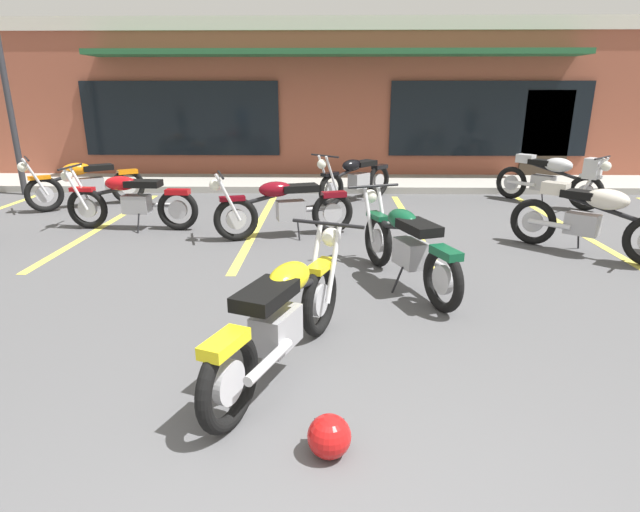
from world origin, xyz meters
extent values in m
plane|color=#515154|center=(0.00, 3.35, 0.00)|extent=(80.00, 80.00, 0.00)
cube|color=#A8A59E|center=(0.00, 10.27, 0.07)|extent=(22.00, 1.80, 0.14)
cube|color=brown|center=(0.00, 13.96, 1.84)|extent=(18.19, 5.58, 3.68)
cube|color=beige|center=(0.00, 11.14, 3.53)|extent=(18.19, 0.06, 0.30)
cube|color=black|center=(-3.64, 11.13, 1.45)|extent=(4.66, 0.06, 1.70)
cube|color=black|center=(3.64, 11.13, 1.45)|extent=(4.66, 0.06, 1.70)
cube|color=#33281E|center=(5.00, 11.13, 1.05)|extent=(1.10, 0.06, 2.10)
cube|color=#235933|center=(0.00, 10.72, 2.88)|extent=(10.92, 0.90, 0.12)
cube|color=#DBCC4C|center=(-3.71, 6.67, 0.00)|extent=(0.12, 4.80, 0.01)
cube|color=#DBCC4C|center=(-1.24, 6.67, 0.00)|extent=(0.12, 4.80, 0.01)
cube|color=#DBCC4C|center=(1.24, 6.67, 0.00)|extent=(0.12, 4.80, 0.01)
cube|color=#DBCC4C|center=(3.71, 6.67, 0.00)|extent=(0.12, 4.80, 0.01)
torus|color=black|center=(-0.70, 1.48, 0.32)|extent=(0.33, 0.63, 0.64)
cylinder|color=#B7B7BC|center=(-0.70, 1.48, 0.32)|extent=(0.16, 0.29, 0.29)
torus|color=black|center=(-0.17, 2.82, 0.32)|extent=(0.33, 0.63, 0.64)
cylinder|color=#B7B7BC|center=(-0.17, 2.82, 0.32)|extent=(0.16, 0.29, 0.29)
cylinder|color=silver|center=(-0.21, 2.94, 0.64)|extent=(0.16, 0.32, 0.66)
cylinder|color=silver|center=(-0.05, 2.88, 0.64)|extent=(0.16, 0.32, 0.66)
cylinder|color=black|center=(-0.10, 2.99, 0.96)|extent=(0.62, 0.28, 0.03)
sphere|color=silver|center=(-0.07, 3.06, 0.82)|extent=(0.22, 0.22, 0.17)
cube|color=yellow|center=(-0.15, 2.86, 0.62)|extent=(0.26, 0.39, 0.06)
cube|color=#9E9EA3|center=(-0.46, 2.08, 0.40)|extent=(0.37, 0.46, 0.28)
cylinder|color=silver|center=(-0.47, 1.68, 0.36)|extent=(0.27, 0.54, 0.07)
cylinder|color=black|center=(-0.39, 2.26, 0.64)|extent=(0.41, 0.90, 0.26)
ellipsoid|color=yellow|center=(-0.38, 2.28, 0.72)|extent=(0.42, 0.54, 0.22)
cube|color=black|center=(-0.52, 1.95, 0.72)|extent=(0.45, 0.59, 0.10)
cube|color=yellow|center=(-0.71, 1.46, 0.60)|extent=(0.28, 0.39, 0.08)
cylinder|color=black|center=(-0.66, 2.08, 0.14)|extent=(0.13, 0.07, 0.29)
torus|color=black|center=(-0.05, 6.19, 0.32)|extent=(0.64, 0.29, 0.64)
cylinder|color=#B7B7BC|center=(-0.05, 6.19, 0.32)|extent=(0.29, 0.14, 0.29)
torus|color=black|center=(-1.42, 5.76, 0.32)|extent=(0.64, 0.29, 0.64)
cylinder|color=#B7B7BC|center=(-1.42, 5.76, 0.32)|extent=(0.29, 0.14, 0.29)
cylinder|color=silver|center=(-1.49, 5.64, 0.64)|extent=(0.32, 0.14, 0.66)
cylinder|color=silver|center=(-1.54, 5.81, 0.64)|extent=(0.32, 0.14, 0.66)
cylinder|color=black|center=(-1.59, 5.70, 0.96)|extent=(0.23, 0.64, 0.03)
sphere|color=silver|center=(-1.67, 5.68, 0.82)|extent=(0.21, 0.21, 0.17)
cube|color=maroon|center=(-1.46, 5.75, 0.62)|extent=(0.39, 0.24, 0.06)
cube|color=#9E9EA3|center=(-0.66, 6.00, 0.40)|extent=(0.45, 0.35, 0.28)
cylinder|color=silver|center=(-0.35, 6.24, 0.36)|extent=(0.55, 0.23, 0.07)
cylinder|color=black|center=(-0.85, 5.94, 0.64)|extent=(0.92, 0.34, 0.26)
ellipsoid|color=maroon|center=(-0.87, 5.93, 0.72)|extent=(0.54, 0.39, 0.22)
cube|color=black|center=(-0.52, 6.04, 0.72)|extent=(0.58, 0.42, 0.10)
cube|color=maroon|center=(-0.03, 6.19, 0.60)|extent=(0.39, 0.26, 0.08)
cylinder|color=black|center=(-0.54, 5.84, 0.14)|extent=(0.06, 0.14, 0.29)
torus|color=black|center=(1.01, 3.34, 0.32)|extent=(0.32, 0.63, 0.64)
cylinder|color=#B7B7BC|center=(1.01, 3.34, 0.32)|extent=(0.16, 0.29, 0.29)
torus|color=black|center=(0.51, 4.69, 0.32)|extent=(0.32, 0.63, 0.64)
cylinder|color=#B7B7BC|center=(0.51, 4.69, 0.32)|extent=(0.16, 0.29, 0.29)
cylinder|color=silver|center=(0.39, 4.75, 0.64)|extent=(0.15, 0.32, 0.66)
cylinder|color=silver|center=(0.55, 4.81, 0.64)|extent=(0.15, 0.32, 0.66)
cylinder|color=black|center=(0.44, 4.86, 0.96)|extent=(0.63, 0.26, 0.03)
sphere|color=silver|center=(0.41, 4.93, 0.82)|extent=(0.22, 0.22, 0.17)
cube|color=#0F4C2D|center=(0.49, 4.73, 0.62)|extent=(0.26, 0.39, 0.06)
cube|color=#9E9EA3|center=(0.78, 3.94, 0.40)|extent=(0.36, 0.46, 0.28)
cylinder|color=silver|center=(1.05, 3.64, 0.36)|extent=(0.26, 0.54, 0.07)
cylinder|color=black|center=(0.71, 4.13, 0.64)|extent=(0.39, 0.90, 0.26)
ellipsoid|color=#0F4C2D|center=(0.71, 4.14, 0.72)|extent=(0.41, 0.54, 0.22)
cube|color=black|center=(0.83, 3.81, 0.72)|extent=(0.44, 0.59, 0.10)
cube|color=#0F4C2D|center=(1.02, 3.32, 0.60)|extent=(0.28, 0.39, 0.08)
cylinder|color=black|center=(0.64, 3.81, 0.14)|extent=(0.13, 0.07, 0.29)
torus|color=black|center=(-2.43, 6.34, 0.32)|extent=(0.64, 0.13, 0.64)
cylinder|color=#B7B7BC|center=(-2.43, 6.34, 0.32)|extent=(0.29, 0.07, 0.29)
torus|color=black|center=(-3.86, 6.42, 0.32)|extent=(0.64, 0.13, 0.64)
cylinder|color=#B7B7BC|center=(-3.86, 6.42, 0.32)|extent=(0.29, 0.07, 0.29)
cylinder|color=silver|center=(-3.97, 6.33, 0.64)|extent=(0.33, 0.06, 0.66)
cylinder|color=silver|center=(-3.96, 6.51, 0.64)|extent=(0.33, 0.06, 0.66)
cylinder|color=black|center=(-4.04, 6.42, 0.96)|extent=(0.06, 0.66, 0.03)
sphere|color=silver|center=(-4.12, 6.43, 0.82)|extent=(0.18, 0.18, 0.17)
cube|color=#B70F14|center=(-3.90, 6.42, 0.62)|extent=(0.37, 0.16, 0.06)
cube|color=#9E9EA3|center=(-3.06, 6.38, 0.40)|extent=(0.41, 0.26, 0.28)
cylinder|color=silver|center=(-2.69, 6.50, 0.36)|extent=(0.55, 0.10, 0.07)
cylinder|color=black|center=(-3.26, 6.39, 0.64)|extent=(0.94, 0.11, 0.26)
ellipsoid|color=#B70F14|center=(-3.28, 6.39, 0.72)|extent=(0.49, 0.28, 0.22)
cube|color=black|center=(-2.92, 6.37, 0.72)|extent=(0.53, 0.31, 0.10)
cube|color=#B70F14|center=(-2.41, 6.34, 0.60)|extent=(0.37, 0.18, 0.08)
cylinder|color=black|center=(-3.00, 6.19, 0.14)|extent=(0.03, 0.14, 0.29)
torus|color=black|center=(2.75, 5.69, 0.32)|extent=(0.54, 0.51, 0.64)
cylinder|color=#B7B7BC|center=(2.75, 5.69, 0.32)|extent=(0.25, 0.24, 0.29)
cube|color=#9E9EA3|center=(3.22, 5.26, 0.40)|extent=(0.46, 0.45, 0.28)
cylinder|color=silver|center=(2.86, 5.41, 0.36)|extent=(0.45, 0.42, 0.07)
cylinder|color=black|center=(3.37, 5.12, 0.64)|extent=(0.73, 0.68, 0.26)
ellipsoid|color=beige|center=(3.40, 5.10, 0.76)|extent=(0.59, 0.57, 0.26)
cube|color=black|center=(3.15, 5.33, 0.78)|extent=(0.46, 0.45, 0.10)
cube|color=beige|center=(2.93, 5.53, 0.82)|extent=(0.37, 0.36, 0.16)
cylinder|color=black|center=(3.29, 5.44, 0.14)|extent=(0.11, 0.12, 0.29)
torus|color=black|center=(3.54, 8.94, 0.32)|extent=(0.51, 0.53, 0.64)
cylinder|color=#B7B7BC|center=(3.54, 8.94, 0.32)|extent=(0.24, 0.25, 0.29)
torus|color=black|center=(4.53, 7.89, 0.32)|extent=(0.51, 0.53, 0.64)
cylinder|color=#B7B7BC|center=(4.53, 7.89, 0.32)|extent=(0.24, 0.25, 0.29)
cylinder|color=silver|center=(4.66, 7.88, 0.64)|extent=(0.25, 0.27, 0.66)
cylinder|color=silver|center=(4.53, 7.76, 0.64)|extent=(0.25, 0.27, 0.66)
cylinder|color=black|center=(4.65, 7.76, 0.96)|extent=(0.50, 0.48, 0.03)
sphere|color=silver|center=(4.70, 7.70, 0.82)|extent=(0.24, 0.24, 0.17)
cube|color=silver|center=(4.55, 7.86, 0.62)|extent=(0.35, 0.36, 0.06)
cube|color=#9E9EA3|center=(3.98, 8.48, 0.40)|extent=(0.45, 0.46, 0.28)
cylinder|color=silver|center=(3.62, 8.65, 0.36)|extent=(0.43, 0.45, 0.07)
cylinder|color=black|center=(4.12, 8.33, 0.64)|extent=(0.69, 0.73, 0.26)
ellipsoid|color=silver|center=(4.14, 8.30, 0.76)|extent=(0.57, 0.58, 0.26)
cube|color=silver|center=(4.56, 7.86, 0.76)|extent=(0.37, 0.37, 0.36)
cube|color=black|center=(3.91, 8.55, 0.78)|extent=(0.45, 0.46, 0.10)
cube|color=silver|center=(3.70, 8.77, 0.82)|extent=(0.36, 0.37, 0.16)
cylinder|color=black|center=(4.06, 8.65, 0.14)|extent=(0.11, 0.11, 0.29)
torus|color=black|center=(0.91, 9.14, 0.32)|extent=(0.50, 0.54, 0.64)
cylinder|color=#B7B7BC|center=(0.91, 9.14, 0.32)|extent=(0.24, 0.25, 0.29)
torus|color=black|center=(-0.06, 8.07, 0.32)|extent=(0.50, 0.54, 0.64)
cylinder|color=#B7B7BC|center=(-0.06, 8.07, 0.32)|extent=(0.24, 0.25, 0.29)
cylinder|color=silver|center=(-0.06, 7.94, 0.64)|extent=(0.25, 0.27, 0.66)
cylinder|color=silver|center=(-0.20, 8.06, 0.64)|extent=(0.25, 0.27, 0.66)
cylinder|color=black|center=(-0.18, 7.94, 0.96)|extent=(0.51, 0.47, 0.03)
sphere|color=silver|center=(-0.24, 7.88, 0.82)|extent=(0.24, 0.24, 0.17)
cube|color=black|center=(-0.09, 8.04, 0.62)|extent=(0.35, 0.36, 0.06)
cube|color=#9E9EA3|center=(0.48, 8.66, 0.40)|extent=(0.45, 0.46, 0.28)
cylinder|color=silver|center=(0.62, 9.03, 0.36)|extent=(0.42, 0.45, 0.07)
cylinder|color=black|center=(0.34, 8.52, 0.64)|extent=(0.68, 0.74, 0.26)
ellipsoid|color=black|center=(0.33, 8.50, 0.72)|extent=(0.52, 0.53, 0.22)
cube|color=black|center=(0.57, 8.77, 0.72)|extent=(0.56, 0.57, 0.10)
cube|color=black|center=(0.92, 9.15, 0.60)|extent=(0.36, 0.37, 0.08)
cylinder|color=black|center=(0.66, 8.59, 0.14)|extent=(0.12, 0.11, 0.29)
torus|color=black|center=(-3.98, 8.37, 0.32)|extent=(0.58, 0.45, 0.64)
cylinder|color=#B7B7BC|center=(-3.98, 8.37, 0.32)|extent=(0.27, 0.21, 0.29)
torus|color=black|center=(-5.15, 7.54, 0.32)|extent=(0.58, 0.45, 0.64)
cylinder|color=#B7B7BC|center=(-5.15, 7.54, 0.32)|extent=(0.27, 0.21, 0.29)
cylinder|color=silver|center=(-5.18, 7.41, 0.64)|extent=(0.29, 0.22, 0.66)
cylinder|color=silver|center=(-5.29, 7.56, 0.64)|extent=(0.29, 0.22, 0.66)
cylinder|color=black|center=(-5.30, 7.44, 0.96)|extent=(0.41, 0.56, 0.03)
sphere|color=silver|center=(-5.37, 7.39, 0.82)|extent=(0.24, 0.24, 0.17)
cube|color=orange|center=(-5.19, 7.52, 0.62)|extent=(0.38, 0.32, 0.06)
cube|color=#9E9EA3|center=(-4.50, 8.00, 0.40)|extent=(0.47, 0.43, 0.28)
cylinder|color=silver|center=(-4.28, 8.33, 0.36)|extent=(0.49, 0.37, 0.07)
cylinder|color=black|center=(-4.66, 7.89, 0.64)|extent=(0.80, 0.59, 0.26)
ellipsoid|color=orange|center=(-4.68, 7.88, 0.72)|extent=(0.54, 0.49, 0.22)
cube|color=black|center=(-4.39, 8.08, 0.72)|extent=(0.59, 0.53, 0.10)
cube|color=orange|center=(-3.96, 8.38, 0.60)|extent=(0.39, 0.34, 0.08)
cylinder|color=black|center=(-4.34, 7.90, 0.14)|extent=(0.10, 0.12, 0.29)
sphere|color=#B71414|center=(-0.08, 1.22, 0.13)|extent=(0.26, 0.26, 0.26)
cube|color=black|center=(-0.08, 1.33, 0.12)|extent=(0.18, 0.03, 0.09)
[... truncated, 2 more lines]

